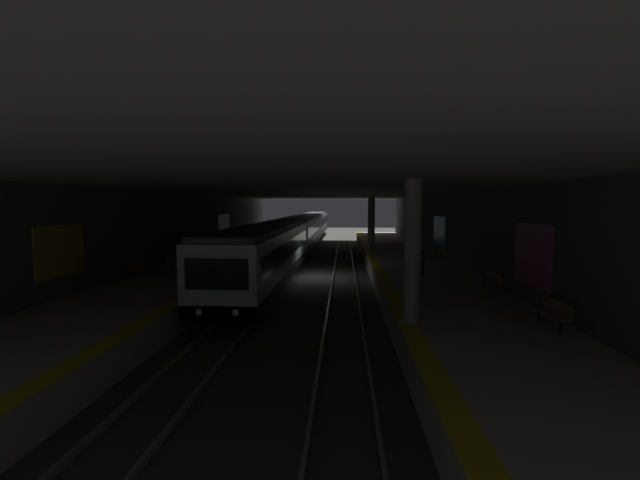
# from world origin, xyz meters

# --- Properties ---
(ground_plane) EXTENTS (120.00, 120.00, 0.00)m
(ground_plane) POSITION_xyz_m (0.00, 0.00, 0.00)
(ground_plane) COLOR #42423F
(track_left) EXTENTS (60.00, 1.53, 0.16)m
(track_left) POSITION_xyz_m (0.00, -2.20, 0.08)
(track_left) COLOR gray
(track_left) RESTS_ON ground
(track_right) EXTENTS (60.00, 1.53, 0.16)m
(track_right) POSITION_xyz_m (0.00, 2.20, 0.08)
(track_right) COLOR gray
(track_right) RESTS_ON ground
(platform_left) EXTENTS (60.00, 5.30, 1.06)m
(platform_left) POSITION_xyz_m (0.00, -6.55, 0.53)
(platform_left) COLOR beige
(platform_left) RESTS_ON ground
(platform_right) EXTENTS (60.00, 5.30, 1.06)m
(platform_right) POSITION_xyz_m (0.00, 6.55, 0.53)
(platform_right) COLOR beige
(platform_right) RESTS_ON ground
(wall_left) EXTENTS (60.00, 0.56, 5.60)m
(wall_left) POSITION_xyz_m (0.02, -9.45, 2.80)
(wall_left) COLOR #56565B
(wall_left) RESTS_ON ground
(wall_right) EXTENTS (60.00, 0.56, 5.60)m
(wall_right) POSITION_xyz_m (0.00, 9.45, 2.80)
(wall_right) COLOR #56565B
(wall_right) RESTS_ON ground
(ceiling_slab) EXTENTS (60.00, 19.40, 0.40)m
(ceiling_slab) POSITION_xyz_m (0.00, 0.00, 5.80)
(ceiling_slab) COLOR beige
(ceiling_slab) RESTS_ON wall_left
(pillar_near) EXTENTS (0.56, 0.56, 4.55)m
(pillar_near) POSITION_xyz_m (-13.72, -4.35, 3.33)
(pillar_near) COLOR gray
(pillar_near) RESTS_ON platform_left
(pillar_far) EXTENTS (0.56, 0.56, 4.55)m
(pillar_far) POSITION_xyz_m (5.88, -4.35, 3.33)
(pillar_far) COLOR gray
(pillar_far) RESTS_ON platform_left
(metro_train) EXTENTS (57.34, 2.83, 3.49)m
(metro_train) POSITION_xyz_m (15.65, 2.20, 2.03)
(metro_train) COLOR #B7BCC6
(metro_train) RESTS_ON track_right
(bench_left_near) EXTENTS (1.70, 0.47, 0.86)m
(bench_left_near) POSITION_xyz_m (-14.13, -8.53, 1.57)
(bench_left_near) COLOR #262628
(bench_left_near) RESTS_ON platform_left
(bench_left_mid) EXTENTS (1.70, 0.47, 0.86)m
(bench_left_mid) POSITION_xyz_m (-8.84, -8.53, 1.57)
(bench_left_mid) COLOR #262628
(bench_left_mid) RESTS_ON platform_left
(bench_left_far) EXTENTS (1.70, 0.47, 0.86)m
(bench_left_far) POSITION_xyz_m (0.28, -8.53, 1.57)
(bench_left_far) COLOR #262628
(bench_left_far) RESTS_ON platform_left
(bench_right_near) EXTENTS (1.70, 0.47, 0.86)m
(bench_right_near) POSITION_xyz_m (-6.47, 8.53, 1.57)
(bench_right_near) COLOR #262628
(bench_right_near) RESTS_ON platform_right
(bench_right_mid) EXTENTS (1.70, 0.47, 0.86)m
(bench_right_mid) POSITION_xyz_m (15.81, 8.53, 1.57)
(bench_right_mid) COLOR #262628
(bench_right_mid) RESTS_ON platform_right
(person_waiting_near) EXTENTS (0.60, 0.22, 1.62)m
(person_waiting_near) POSITION_xyz_m (-4.96, -6.35, 1.93)
(person_waiting_near) COLOR #2E2E2E
(person_waiting_near) RESTS_ON platform_left
(person_walking_mid) EXTENTS (0.60, 0.24, 1.73)m
(person_walking_mid) POSITION_xyz_m (2.58, 7.39, 2.00)
(person_walking_mid) COLOR black
(person_walking_mid) RESTS_ON platform_right
(suitcase_rolling) EXTENTS (0.44, 0.22, 0.94)m
(suitcase_rolling) POSITION_xyz_m (0.37, 8.50, 1.37)
(suitcase_rolling) COLOR navy
(suitcase_rolling) RESTS_ON platform_right
(trash_bin) EXTENTS (0.44, 0.44, 0.85)m
(trash_bin) POSITION_xyz_m (-4.04, 7.80, 1.48)
(trash_bin) COLOR #595B5E
(trash_bin) RESTS_ON platform_right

